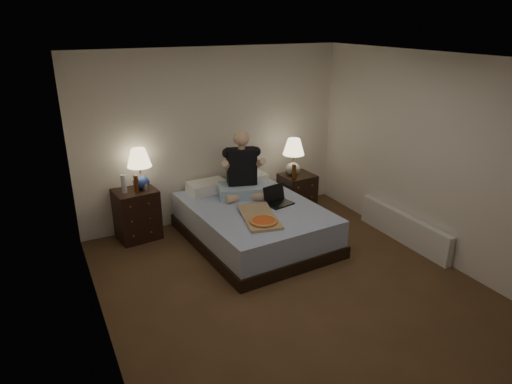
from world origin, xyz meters
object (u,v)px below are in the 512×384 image
soda_can (145,187)px  beer_bottle_right (294,172)px  pizza_box (263,222)px  lamp_left (140,169)px  beer_bottle_left (136,184)px  laptop (280,196)px  lamp_right (293,157)px  water_bottle (124,184)px  bed (254,223)px  person (242,164)px  nightstand_left (137,214)px  radiator (403,228)px  nightstand_right (297,194)px

soda_can → beer_bottle_right: 2.14m
soda_can → pizza_box: 1.73m
lamp_left → beer_bottle_right: (2.15, -0.41, -0.23)m
beer_bottle_left → laptop: (1.70, -0.84, -0.18)m
lamp_right → water_bottle: lamp_right is taller
water_bottle → bed: bearing=-26.9°
person → nightstand_left: bearing=179.6°
water_bottle → beer_bottle_right: water_bottle is taller
nightstand_left → radiator: (3.18, -1.74, -0.15)m
nightstand_left → lamp_right: (2.34, -0.23, 0.56)m
bed → lamp_left: (-1.29, 0.82, 0.72)m
bed → soda_can: 1.54m
beer_bottle_right → soda_can: bearing=171.0°
nightstand_right → water_bottle: (-2.53, 0.23, 0.51)m
lamp_left → pizza_box: bearing=-51.1°
bed → beer_bottle_right: beer_bottle_right is taller
person → lamp_right: bearing=26.1°
lamp_right → beer_bottle_left: size_ratio=2.43×
lamp_right → nightstand_left: bearing=174.3°
radiator → beer_bottle_left: bearing=152.2°
lamp_left → radiator: size_ratio=0.35×
laptop → nightstand_right: bearing=31.2°
nightstand_right → radiator: size_ratio=0.39×
bed → pizza_box: size_ratio=2.69×
nightstand_right → person: bearing=-175.7°
nightstand_right → lamp_right: (-0.06, 0.04, 0.59)m
water_bottle → soda_can: 0.28m
beer_bottle_right → pizza_box: bearing=-135.9°
lamp_right → person: size_ratio=0.60×
water_bottle → soda_can: (0.27, -0.03, -0.07)m
nightstand_left → radiator: size_ratio=0.44×
person → nightstand_right: bearing=23.2°
laptop → radiator: bearing=-42.0°
person → laptop: bearing=-43.6°
lamp_right → water_bottle: (-2.47, 0.19, -0.09)m
nightstand_right → beer_bottle_right: bearing=-140.7°
bed → beer_bottle_left: 1.65m
soda_can → laptop: (1.59, -0.85, -0.12)m
beer_bottle_left → radiator: bearing=-27.8°
nightstand_right → radiator: 1.67m
nightstand_left → pizza_box: nightstand_left is taller
water_bottle → laptop: (1.86, -0.88, -0.19)m
soda_can → beer_bottle_right: bearing=-9.0°
water_bottle → radiator: (3.32, -1.70, -0.62)m
laptop → soda_can: bearing=139.4°
beer_bottle_left → laptop: 1.91m
person → beer_bottle_right: bearing=15.2°
bed → lamp_left: size_ratio=3.65×
pizza_box → nightstand_left: bearing=142.8°
nightstand_left → beer_bottle_right: size_ratio=3.03×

